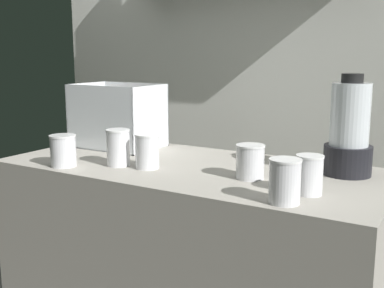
{
  "coord_description": "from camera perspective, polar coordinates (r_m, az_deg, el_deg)",
  "views": [
    {
      "loc": [
        0.88,
        -1.46,
        1.3
      ],
      "look_at": [
        0.0,
        0.0,
        0.98
      ],
      "focal_mm": 45.0,
      "sensor_mm": 36.0,
      "label": 1
    }
  ],
  "objects": [
    {
      "name": "juice_cup_pomegranate_middle",
      "position": [
        1.71,
        -5.33,
        -1.13
      ],
      "size": [
        0.09,
        0.09,
        0.12
      ],
      "color": "white",
      "rests_on": "counter"
    },
    {
      "name": "juice_cup_carrot_far_left",
      "position": [
        1.8,
        -15.01,
        -1.03
      ],
      "size": [
        0.1,
        0.1,
        0.11
      ],
      "color": "white",
      "rests_on": "counter"
    },
    {
      "name": "counter",
      "position": [
        1.91,
        0.0,
        -15.83
      ],
      "size": [
        1.4,
        0.64,
        0.9
      ],
      "primitive_type": "cube",
      "color": "#9E998E",
      "rests_on": "ground_plane"
    },
    {
      "name": "juice_cup_orange_left",
      "position": [
        1.76,
        -8.73,
        -0.65
      ],
      "size": [
        0.09,
        0.09,
        0.13
      ],
      "color": "white",
      "rests_on": "counter"
    },
    {
      "name": "juice_cup_orange_rightmost",
      "position": [
        1.43,
        13.72,
        -3.89
      ],
      "size": [
        0.08,
        0.08,
        0.12
      ],
      "color": "white",
      "rests_on": "counter"
    },
    {
      "name": "back_wall_unit",
      "position": [
        2.4,
        9.43,
        9.79
      ],
      "size": [
        2.6,
        0.24,
        2.5
      ],
      "color": "silver",
      "rests_on": "ground_plane"
    },
    {
      "name": "juice_cup_pomegranate_right",
      "position": [
        1.58,
        6.91,
        -2.29
      ],
      "size": [
        0.1,
        0.1,
        0.11
      ],
      "color": "white",
      "rests_on": "counter"
    },
    {
      "name": "blender_pitcher",
      "position": [
        1.68,
        18.12,
        1.22
      ],
      "size": [
        0.16,
        0.16,
        0.34
      ],
      "color": "black",
      "rests_on": "counter"
    },
    {
      "name": "juice_cup_orange_far_right",
      "position": [
        1.33,
        10.93,
        -4.6
      ],
      "size": [
        0.09,
        0.09,
        0.12
      ],
      "color": "white",
      "rests_on": "counter"
    },
    {
      "name": "carrot_display_bin",
      "position": [
        2.12,
        -8.76,
        1.98
      ],
      "size": [
        0.36,
        0.25,
        0.27
      ],
      "color": "white",
      "rests_on": "counter"
    }
  ]
}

